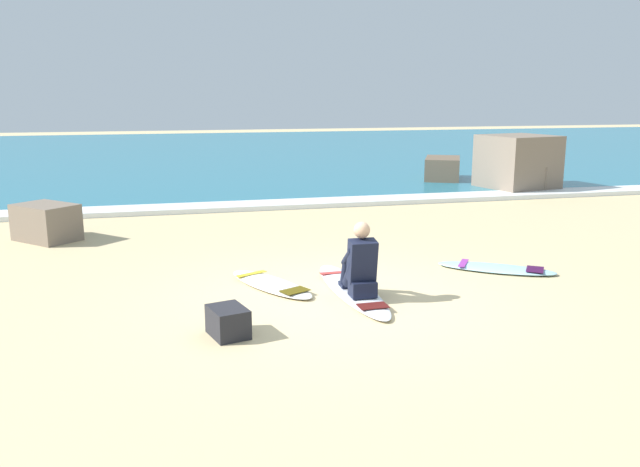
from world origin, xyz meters
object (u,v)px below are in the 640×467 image
object	(u,v)px
surfboard_spare_near	(271,284)
beach_bag	(228,322)
shoreline_rock	(46,222)
surfboard_main	(352,289)
surfer_seated	(360,266)
surfboard_spare_far	(496,268)

from	to	relation	value
surfboard_spare_near	beach_bag	bearing A→B (deg)	-113.90
surfboard_spare_near	shoreline_rock	bearing A→B (deg)	132.13
surfboard_spare_near	beach_bag	size ratio (longest dim) A/B	3.70
surfboard_main	surfer_seated	distance (m)	0.51
surfer_seated	shoreline_rock	distance (m)	6.40
surfboard_spare_near	surfboard_spare_far	bearing A→B (deg)	-0.19
surfboard_spare_far	beach_bag	distance (m)	4.50
shoreline_rock	beach_bag	size ratio (longest dim) A/B	2.25
surfer_seated	surfboard_spare_near	xyz separation A→B (m)	(-1.02, 0.83, -0.40)
surfer_seated	surfboard_spare_near	bearing A→B (deg)	140.98
surfboard_spare_near	surfboard_spare_far	distance (m)	3.40
shoreline_rock	beach_bag	xyz separation A→B (m)	(2.66, -5.49, -0.17)
surfboard_main	surfboard_spare_near	world-z (taller)	same
surfboard_main	surfboard_spare_far	bearing A→B (deg)	11.75
shoreline_rock	beach_bag	distance (m)	6.11
beach_bag	surfboard_spare_near	bearing A→B (deg)	66.10
beach_bag	shoreline_rock	bearing A→B (deg)	115.87
surfboard_main	shoreline_rock	bearing A→B (deg)	135.89
beach_bag	surfboard_spare_far	bearing A→B (deg)	22.21
surfboard_main	surfboard_spare_near	bearing A→B (deg)	153.12
surfboard_spare_far	beach_bag	world-z (taller)	beach_bag
surfboard_spare_near	surfer_seated	bearing A→B (deg)	-39.02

